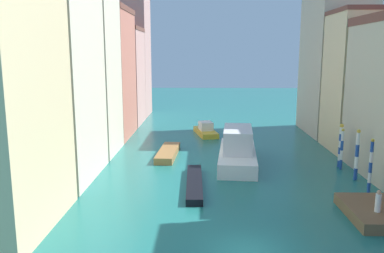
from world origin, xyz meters
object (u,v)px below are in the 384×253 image
at_px(motorboat_0, 168,153).
at_px(mooring_pole_0, 371,165).
at_px(mooring_pole_1, 357,154).
at_px(mooring_pole_3, 341,145).
at_px(mooring_pole_2, 342,149).
at_px(waterfront_dock, 380,212).
at_px(gondola_black, 194,183).
at_px(motorboat_1, 206,130).
at_px(vaporetto_white, 238,150).
at_px(person_on_dock, 378,202).

bearing_deg(motorboat_0, mooring_pole_0, -33.23).
distance_m(mooring_pole_1, mooring_pole_3, 3.80).
bearing_deg(mooring_pole_1, mooring_pole_2, 92.83).
bearing_deg(motorboat_0, waterfront_dock, -45.60).
xyz_separation_m(mooring_pole_1, gondola_black, (-13.37, -1.98, -1.93)).
xyz_separation_m(mooring_pole_1, motorboat_1, (-12.30, 18.37, -1.62)).
distance_m(mooring_pole_1, vaporetto_white, 10.59).
bearing_deg(vaporetto_white, person_on_dock, -60.74).
relative_size(mooring_pole_0, vaporetto_white, 0.38).
relative_size(person_on_dock, vaporetto_white, 0.13).
height_order(mooring_pole_0, motorboat_0, mooring_pole_0).
height_order(mooring_pole_1, motorboat_0, mooring_pole_1).
bearing_deg(mooring_pole_2, mooring_pole_0, -90.15).
xyz_separation_m(vaporetto_white, motorboat_0, (-6.88, 2.60, -1.00)).
bearing_deg(person_on_dock, motorboat_0, 131.97).
bearing_deg(waterfront_dock, vaporetto_white, 122.44).
bearing_deg(mooring_pole_1, person_on_dock, -102.45).
distance_m(vaporetto_white, motorboat_0, 7.42).
xyz_separation_m(mooring_pole_1, vaporetto_white, (-9.39, 4.83, -0.87)).
bearing_deg(mooring_pole_2, person_on_dock, -98.45).
xyz_separation_m(mooring_pole_3, vaporetto_white, (-9.34, 1.03, -0.76)).
xyz_separation_m(waterfront_dock, motorboat_1, (-10.93, 26.15, 0.22)).
relative_size(gondola_black, motorboat_0, 1.20).
height_order(waterfront_dock, mooring_pole_0, mooring_pole_0).
height_order(mooring_pole_3, gondola_black, mooring_pole_3).
bearing_deg(motorboat_0, gondola_black, -72.89).
xyz_separation_m(mooring_pole_0, mooring_pole_3, (0.13, 6.92, -0.05)).
relative_size(mooring_pole_1, gondola_black, 0.50).
xyz_separation_m(mooring_pole_2, gondola_black, (-13.22, -5.09, -1.66)).
bearing_deg(mooring_pole_1, motorboat_0, 155.46).
relative_size(mooring_pole_0, mooring_pole_2, 1.11).
bearing_deg(waterfront_dock, motorboat_0, 134.40).
bearing_deg(mooring_pole_1, waterfront_dock, -99.99).
bearing_deg(person_on_dock, motorboat_1, 111.13).
height_order(mooring_pole_0, mooring_pole_2, mooring_pole_0).
bearing_deg(motorboat_0, mooring_pole_3, -12.60).
xyz_separation_m(gondola_black, motorboat_1, (1.08, 20.34, 0.31)).
bearing_deg(motorboat_1, mooring_pole_3, -49.94).
bearing_deg(mooring_pole_0, mooring_pole_3, 88.96).
distance_m(mooring_pole_3, gondola_black, 14.64).
height_order(waterfront_dock, person_on_dock, person_on_dock).
distance_m(waterfront_dock, mooring_pole_1, 8.11).
distance_m(mooring_pole_3, motorboat_0, 16.71).
xyz_separation_m(vaporetto_white, motorboat_1, (-2.91, 13.54, -0.75)).
distance_m(person_on_dock, vaporetto_white, 15.34).
distance_m(waterfront_dock, mooring_pole_3, 11.79).
height_order(mooring_pole_1, motorboat_1, mooring_pole_1).
bearing_deg(gondola_black, motorboat_1, 86.97).
bearing_deg(gondola_black, vaporetto_white, 59.64).
relative_size(vaporetto_white, gondola_black, 1.28).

